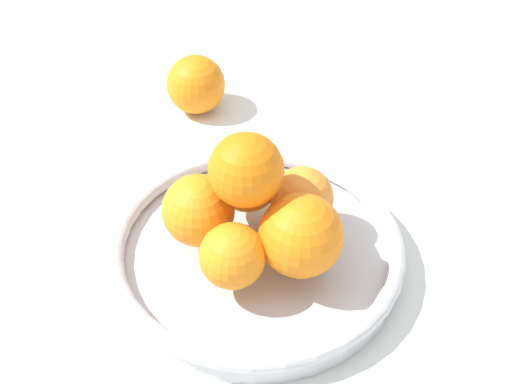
% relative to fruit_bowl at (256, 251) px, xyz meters
% --- Properties ---
extents(ground_plane, '(4.00, 4.00, 0.00)m').
position_rel_fruit_bowl_xyz_m(ground_plane, '(0.00, 0.00, -0.02)').
color(ground_plane, silver).
extents(fruit_bowl, '(0.31, 0.31, 0.04)m').
position_rel_fruit_bowl_xyz_m(fruit_bowl, '(0.00, 0.00, 0.00)').
color(fruit_bowl, silver).
rests_on(fruit_bowl, ground_plane).
extents(orange_pile, '(0.18, 0.18, 0.13)m').
position_rel_fruit_bowl_xyz_m(orange_pile, '(0.00, -0.00, 0.06)').
color(orange_pile, orange).
rests_on(orange_pile, fruit_bowl).
extents(stray_orange, '(0.08, 0.08, 0.08)m').
position_rel_fruit_bowl_xyz_m(stray_orange, '(-0.29, -0.03, 0.02)').
color(stray_orange, orange).
rests_on(stray_orange, ground_plane).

